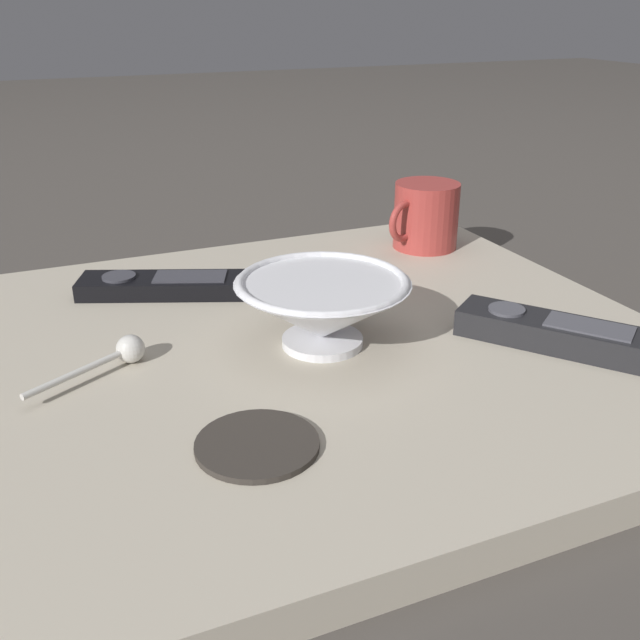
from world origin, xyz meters
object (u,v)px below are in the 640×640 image
Objects in this scene: tv_remote_near at (561,334)px; tv_remote_far at (168,285)px; cereal_bowl at (319,308)px; coffee_mug at (425,216)px; drink_coaster at (257,444)px; teaspoon at (122,353)px.

tv_remote_far is (-0.31, 0.28, -0.00)m from tv_remote_near.
cereal_bowl reaches higher than tv_remote_near.
coffee_mug is 0.60× the size of tv_remote_near.
tv_remote_near is at bearing -96.61° from coffee_mug.
drink_coaster is (-0.01, -0.33, -0.01)m from tv_remote_far.
teaspoon is 1.18× the size of drink_coaster.
cereal_bowl is 1.78× the size of drink_coaster.
teaspoon is at bearing -156.10° from coffee_mug.
teaspoon is 0.17m from tv_remote_far.
coffee_mug reaches higher than tv_remote_far.
cereal_bowl is at bearing -138.12° from coffee_mug.
tv_remote_far is (-0.35, -0.03, -0.03)m from coffee_mug.
coffee_mug is 1.02× the size of teaspoon.
tv_remote_near is (0.21, -0.09, -0.03)m from cereal_bowl.
drink_coaster is at bearing -134.62° from coffee_mug.
drink_coaster is (-0.11, -0.14, -0.04)m from cereal_bowl.
coffee_mug is at bearing 5.21° from tv_remote_far.
cereal_bowl is at bearing -61.35° from tv_remote_far.
teaspoon is 0.41m from tv_remote_near.
coffee_mug is at bearing 23.90° from teaspoon.
coffee_mug is at bearing 83.39° from tv_remote_near.
tv_remote_near is 0.32m from drink_coaster.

